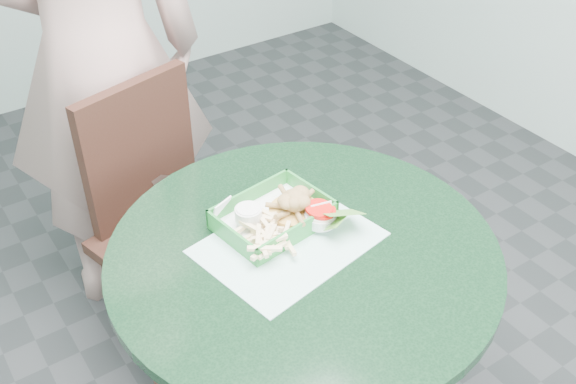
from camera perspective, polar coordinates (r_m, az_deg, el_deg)
cafe_table at (r=1.74m, az=1.24°, el=-9.48°), size 0.94×0.94×0.75m
dining_chair at (r=2.14m, az=-10.88°, el=-1.49°), size 0.40×0.40×0.93m
placemat at (r=1.63m, az=0.03°, el=-4.83°), size 0.45×0.37×0.00m
food_basket at (r=1.68m, az=-1.27°, el=-2.81°), size 0.26×0.19×0.05m
crab_sandwich at (r=1.66m, az=0.65°, el=-1.76°), size 0.13×0.13×0.08m
fries_pile at (r=1.61m, az=-2.36°, el=-3.82°), size 0.15×0.16×0.05m
sauce_ramekin at (r=1.64m, az=-3.43°, el=-2.21°), size 0.07×0.07×0.04m
garnish_cup at (r=1.64m, az=3.08°, el=-2.85°), size 0.12×0.11×0.05m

